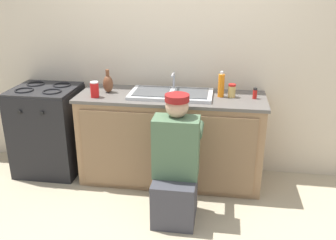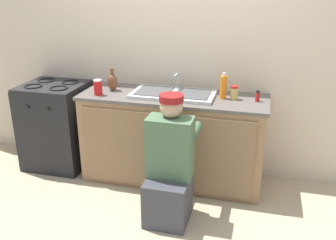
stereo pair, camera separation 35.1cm
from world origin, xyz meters
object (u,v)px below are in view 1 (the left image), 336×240
at_px(sink_double_basin, 171,93).
at_px(stove_range, 49,130).
at_px(soap_bottle_orange, 221,85).
at_px(spice_bottle_red, 255,93).
at_px(condiment_jar, 232,91).
at_px(vase_decorative, 108,83).
at_px(plumber_person, 176,170).
at_px(soda_cup_red, 95,90).

height_order(sink_double_basin, stove_range, sink_double_basin).
xyz_separation_m(stove_range, soap_bottle_orange, (1.79, 0.03, 0.55)).
height_order(spice_bottle_red, soap_bottle_orange, soap_bottle_orange).
distance_m(sink_double_basin, spice_bottle_red, 0.80).
height_order(sink_double_basin, condiment_jar, sink_double_basin).
xyz_separation_m(sink_double_basin, condiment_jar, (0.58, 0.03, 0.05)).
bearing_deg(vase_decorative, spice_bottle_red, 0.15).
height_order(plumber_person, soda_cup_red, plumber_person).
bearing_deg(sink_double_basin, soap_bottle_orange, 3.40).
bearing_deg(plumber_person, spice_bottle_red, 46.21).
distance_m(sink_double_basin, plumber_person, 0.83).
distance_m(stove_range, soda_cup_red, 0.81).
relative_size(sink_double_basin, vase_decorative, 3.48).
distance_m(spice_bottle_red, soda_cup_red, 1.52).
bearing_deg(spice_bottle_red, plumber_person, -133.79).
relative_size(soda_cup_red, condiment_jar, 1.19).
relative_size(stove_range, spice_bottle_red, 8.93).
bearing_deg(soda_cup_red, sink_double_basin, 13.09).
bearing_deg(stove_range, soap_bottle_orange, 0.97).
bearing_deg(soap_bottle_orange, stove_range, -179.03).
bearing_deg(soap_bottle_orange, vase_decorative, -179.14).
relative_size(sink_double_basin, stove_range, 0.85).
bearing_deg(stove_range, sink_double_basin, 0.09).
relative_size(plumber_person, condiment_jar, 8.63).
bearing_deg(stove_range, vase_decorative, 1.16).
xyz_separation_m(sink_double_basin, stove_range, (-1.32, -0.00, -0.46)).
bearing_deg(soap_bottle_orange, sink_double_basin, -176.60).
bearing_deg(spice_bottle_red, soda_cup_red, -173.15).
relative_size(spice_bottle_red, soda_cup_red, 0.69).
bearing_deg(condiment_jar, soap_bottle_orange, -177.95).
bearing_deg(soda_cup_red, vase_decorative, 66.22).
height_order(sink_double_basin, plumber_person, plumber_person).
distance_m(plumber_person, soap_bottle_orange, 0.96).
height_order(stove_range, condiment_jar, condiment_jar).
bearing_deg(soda_cup_red, condiment_jar, 8.70).
relative_size(stove_range, vase_decorative, 4.08).
xyz_separation_m(plumber_person, vase_decorative, (-0.77, 0.68, 0.54)).
bearing_deg(vase_decorative, plumber_person, -41.62).
bearing_deg(spice_bottle_red, soap_bottle_orange, 177.69).
bearing_deg(soap_bottle_orange, plumber_person, -115.94).
bearing_deg(spice_bottle_red, stove_range, -179.52).
relative_size(plumber_person, soap_bottle_orange, 4.42).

